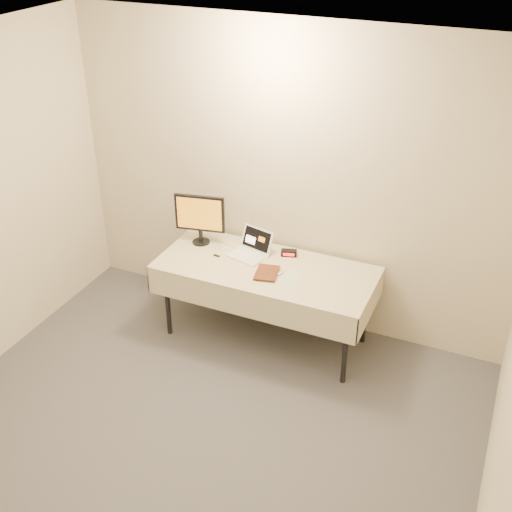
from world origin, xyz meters
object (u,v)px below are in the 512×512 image
at_px(laptop, 251,249).
at_px(monitor, 200,216).
at_px(table, 266,273).
at_px(book, 256,260).

height_order(laptop, monitor, monitor).
bearing_deg(table, laptop, 143.43).
xyz_separation_m(laptop, monitor, (-0.50, 0.01, 0.22)).
relative_size(table, book, 7.50).
bearing_deg(monitor, table, -23.75).
distance_m(table, monitor, 0.80).
distance_m(table, laptop, 0.28).
xyz_separation_m(laptop, book, (0.16, -0.27, 0.07)).
distance_m(table, book, 0.22).
relative_size(table, monitor, 4.01).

